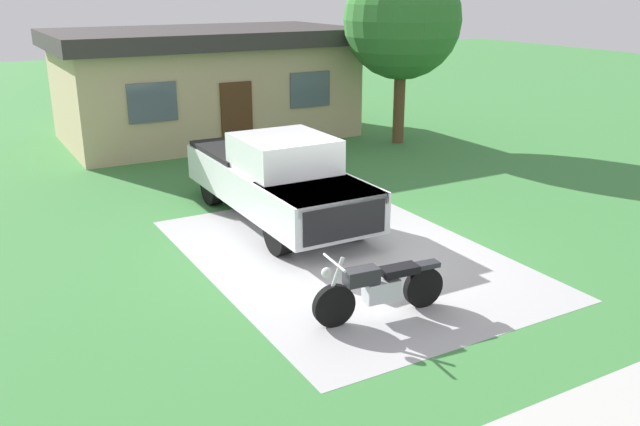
{
  "coord_description": "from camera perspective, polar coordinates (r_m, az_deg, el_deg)",
  "views": [
    {
      "loc": [
        -6.12,
        -9.82,
        4.8
      ],
      "look_at": [
        -0.48,
        0.14,
        0.9
      ],
      "focal_mm": 37.51,
      "sensor_mm": 36.0,
      "label": 1
    }
  ],
  "objects": [
    {
      "name": "neighbor_house",
      "position": [
        22.66,
        -9.71,
        10.92
      ],
      "size": [
        9.6,
        5.6,
        3.5
      ],
      "color": "tan",
      "rests_on": "ground"
    },
    {
      "name": "driveway_pad",
      "position": [
        12.52,
        2.22,
        -3.72
      ],
      "size": [
        5.19,
        7.27,
        0.01
      ],
      "primitive_type": "cube",
      "color": "#B0B0B0",
      "rests_on": "ground"
    },
    {
      "name": "pickup_truck",
      "position": [
        14.27,
        -3.85,
        3.14
      ],
      "size": [
        2.01,
        5.63,
        1.9
      ],
      "color": "black",
      "rests_on": "ground"
    },
    {
      "name": "shade_tree",
      "position": [
        21.34,
        7.03,
        16.0
      ],
      "size": [
        3.61,
        3.61,
        5.62
      ],
      "color": "brown",
      "rests_on": "ground"
    },
    {
      "name": "motorcycle",
      "position": [
        10.2,
        5.07,
        -6.37
      ],
      "size": [
        2.21,
        0.7,
        1.09
      ],
      "color": "black",
      "rests_on": "ground"
    },
    {
      "name": "ground_plane",
      "position": [
        12.52,
        2.22,
        -3.73
      ],
      "size": [
        80.0,
        80.0,
        0.0
      ],
      "primitive_type": "plane",
      "color": "#3E813F"
    }
  ]
}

